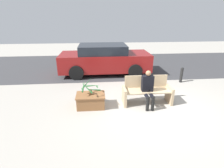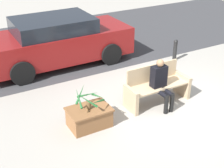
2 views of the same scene
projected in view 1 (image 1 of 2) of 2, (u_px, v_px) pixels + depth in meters
ground_plane at (155, 108)px, 5.83m from camera, size 30.00×30.00×0.00m
road_surface at (127, 64)px, 11.00m from camera, size 20.00×6.00×0.01m
bench at (147, 91)px, 6.05m from camera, size 1.69×0.57×0.95m
person_seated at (148, 87)px, 5.77m from camera, size 0.38×0.63×1.22m
planter_box at (91, 100)px, 5.83m from camera, size 0.95×0.65×0.45m
potted_plant at (90, 88)px, 5.68m from camera, size 0.65×0.70×0.51m
parked_car at (105, 59)px, 9.06m from camera, size 4.57×1.98×1.51m
bollard_post at (181, 74)px, 7.96m from camera, size 0.14×0.14×0.71m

